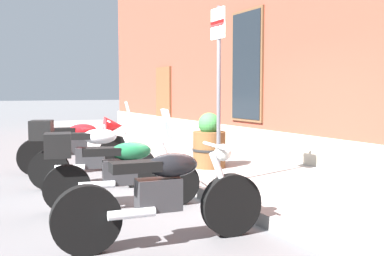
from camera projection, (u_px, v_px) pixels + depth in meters
ground_plane at (181, 190)px, 6.93m from camera, size 140.00×140.00×0.00m
sidewalk at (256, 177)px, 7.55m from camera, size 29.92×2.81×0.16m
motorcycle_red_sport at (82, 143)px, 8.38m from camera, size 0.62×2.14×1.05m
motorcycle_silver_touring at (86, 153)px, 7.00m from camera, size 0.92×1.92×1.37m
motorcycle_green_touring at (114, 168)px, 5.79m from camera, size 0.79×2.01×1.30m
motorcycle_black_naked at (165, 196)px, 4.44m from camera, size 0.62×2.17×0.99m
parking_sign at (218, 71)px, 6.52m from camera, size 0.36×0.07×2.60m
barrel_planter at (209, 144)px, 8.06m from camera, size 0.62×0.62×0.99m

